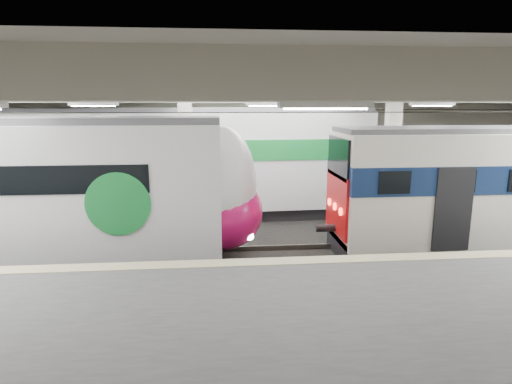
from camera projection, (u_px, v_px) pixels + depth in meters
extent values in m
cube|color=black|center=(275.00, 259.00, 14.11)|extent=(36.00, 24.00, 0.10)
cube|color=silver|center=(277.00, 84.00, 12.97)|extent=(36.00, 24.00, 0.20)
cube|color=beige|center=(251.00, 145.00, 23.29)|extent=(30.00, 0.10, 5.50)
cube|color=beige|center=(429.00, 359.00, 3.79)|extent=(30.00, 0.10, 5.50)
cube|color=#505052|center=(324.00, 356.00, 7.65)|extent=(30.00, 7.00, 1.10)
cube|color=beige|center=(293.00, 261.00, 10.70)|extent=(30.00, 0.50, 0.02)
cube|color=beige|center=(187.00, 163.00, 16.20)|extent=(0.50, 0.50, 5.50)
cube|color=beige|center=(391.00, 161.00, 16.90)|extent=(0.50, 0.50, 5.50)
cube|color=beige|center=(277.00, 94.00, 13.03)|extent=(30.00, 18.00, 0.50)
cube|color=#59544C|center=(275.00, 255.00, 14.08)|extent=(30.00, 1.52, 0.16)
cube|color=#59544C|center=(259.00, 213.00, 19.44)|extent=(30.00, 1.52, 0.16)
cylinder|color=black|center=(277.00, 112.00, 13.14)|extent=(30.00, 0.03, 0.03)
cylinder|color=black|center=(259.00, 110.00, 18.50)|extent=(30.00, 0.03, 0.03)
cube|color=white|center=(287.00, 105.00, 11.14)|extent=(26.00, 8.40, 0.12)
cube|color=white|center=(6.00, 189.00, 12.87)|extent=(12.93, 2.89, 3.88)
ellipsoid|color=white|center=(221.00, 185.00, 13.44)|extent=(2.29, 2.83, 3.80)
ellipsoid|color=#C31058|center=(225.00, 212.00, 13.63)|extent=(2.43, 2.89, 2.33)
cylinder|color=#198A38|center=(118.00, 204.00, 11.80)|extent=(1.79, 0.06, 1.79)
cube|color=black|center=(14.00, 255.00, 13.30)|extent=(12.93, 2.02, 0.70)
cube|color=red|center=(337.00, 203.00, 13.91)|extent=(0.08, 2.33, 1.96)
cube|color=black|center=(338.00, 158.00, 13.61)|extent=(0.08, 2.20, 1.28)
cube|color=white|center=(197.00, 160.00, 18.70)|extent=(15.22, 3.74, 4.10)
cube|color=#198A38|center=(197.00, 148.00, 18.59)|extent=(15.26, 3.81, 0.86)
cube|color=#4C4C51|center=(196.00, 110.00, 18.26)|extent=(15.19, 3.20, 0.16)
cube|color=black|center=(199.00, 210.00, 19.16)|extent=(15.20, 3.42, 0.60)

